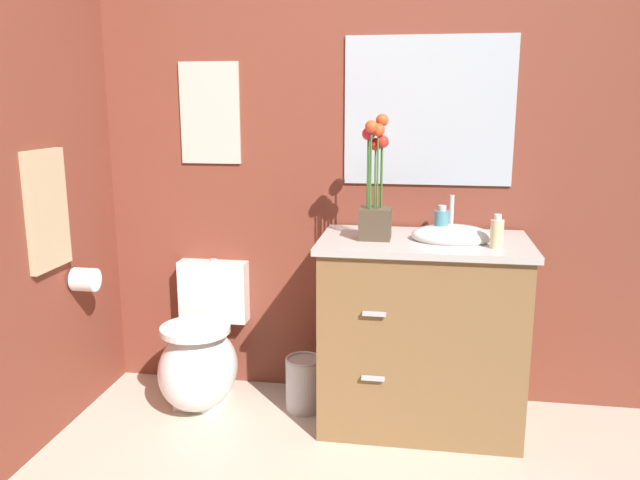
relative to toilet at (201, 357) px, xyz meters
name	(u,v)px	position (x,y,z in m)	size (l,w,h in m)	color
wall_back	(429,153)	(1.09, 0.30, 1.01)	(4.49, 0.05, 2.50)	brown
toilet	(201,357)	(0.00, 0.00, 0.00)	(0.38, 0.59, 0.69)	white
vanity_cabinet	(422,331)	(1.08, -0.03, 0.21)	(0.94, 0.56, 1.07)	brown
flower_vase	(375,195)	(0.86, -0.05, 0.85)	(0.14, 0.14, 0.55)	#4C3D2D
soap_bottle	(497,233)	(1.38, -0.15, 0.71)	(0.06, 0.06, 0.15)	beige
lotion_bottle	(442,224)	(1.16, -0.03, 0.72)	(0.07, 0.07, 0.16)	teal
trash_bin	(304,383)	(0.52, 0.01, -0.11)	(0.18, 0.18, 0.27)	#B7B7BC
wall_poster	(210,113)	(0.00, 0.27, 1.19)	(0.31, 0.01, 0.50)	beige
wall_mirror	(429,111)	(1.08, 0.27, 1.21)	(0.80, 0.01, 0.70)	#B2BCC6
hanging_towel	(47,210)	(-0.54, -0.36, 0.79)	(0.03, 0.28, 0.52)	tan
toilet_paper_roll	(85,279)	(-0.48, -0.20, 0.44)	(0.11, 0.11, 0.11)	white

